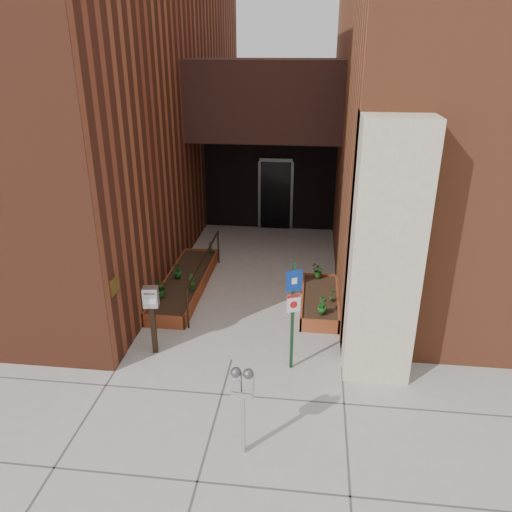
% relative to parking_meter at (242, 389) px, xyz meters
% --- Properties ---
extents(ground, '(80.00, 80.00, 0.00)m').
position_rel_parking_meter_xyz_m(ground, '(-0.53, 2.20, -1.10)').
color(ground, '#9E9991').
rests_on(ground, ground).
extents(architecture, '(20.00, 14.60, 10.00)m').
position_rel_parking_meter_xyz_m(architecture, '(-0.71, 9.09, 3.88)').
color(architecture, brown).
rests_on(architecture, ground).
extents(planter_left, '(0.90, 3.60, 0.30)m').
position_rel_parking_meter_xyz_m(planter_left, '(-2.08, 4.90, -0.97)').
color(planter_left, maroon).
rests_on(planter_left, ground).
extents(planter_right, '(0.80, 2.20, 0.30)m').
position_rel_parking_meter_xyz_m(planter_right, '(1.07, 4.40, -0.97)').
color(planter_right, maroon).
rests_on(planter_right, ground).
extents(handrail, '(0.04, 3.34, 0.90)m').
position_rel_parking_meter_xyz_m(handrail, '(-1.58, 4.85, -0.35)').
color(handrail, black).
rests_on(handrail, ground).
extents(parking_meter, '(0.32, 0.16, 1.42)m').
position_rel_parking_meter_xyz_m(parking_meter, '(0.00, 0.00, 0.00)').
color(parking_meter, '#B4B4B6').
rests_on(parking_meter, ground).
extents(sign_post, '(0.27, 0.13, 2.06)m').
position_rel_parking_meter_xyz_m(sign_post, '(0.57, 2.08, 0.17)').
color(sign_post, '#143820').
rests_on(sign_post, ground).
extents(payment_dropbox, '(0.29, 0.24, 1.35)m').
position_rel_parking_meter_xyz_m(payment_dropbox, '(-1.99, 2.28, -0.12)').
color(payment_dropbox, black).
rests_on(payment_dropbox, ground).
extents(shrub_left_a, '(0.46, 0.46, 0.39)m').
position_rel_parking_meter_xyz_m(shrub_left_a, '(-2.36, 3.95, -0.60)').
color(shrub_left_a, '#1B5217').
rests_on(shrub_left_a, planter_left).
extents(shrub_left_b, '(0.26, 0.26, 0.34)m').
position_rel_parking_meter_xyz_m(shrub_left_b, '(-1.78, 4.37, -0.63)').
color(shrub_left_b, '#215618').
rests_on(shrub_left_b, planter_left).
extents(shrub_left_c, '(0.27, 0.27, 0.36)m').
position_rel_parking_meter_xyz_m(shrub_left_c, '(-2.25, 4.92, -0.62)').
color(shrub_left_c, '#17531B').
rests_on(shrub_left_c, planter_left).
extents(shrub_left_d, '(0.20, 0.20, 0.33)m').
position_rel_parking_meter_xyz_m(shrub_left_d, '(-1.78, 6.50, -0.63)').
color(shrub_left_d, '#205A19').
rests_on(shrub_left_d, planter_left).
extents(shrub_right_a, '(0.25, 0.25, 0.35)m').
position_rel_parking_meter_xyz_m(shrub_right_a, '(1.11, 3.60, -0.62)').
color(shrub_right_a, '#175319').
rests_on(shrub_right_a, planter_right).
extents(shrub_right_b, '(0.23, 0.23, 0.31)m').
position_rel_parking_meter_xyz_m(shrub_right_b, '(1.32, 4.16, -0.65)').
color(shrub_right_b, '#245718').
rests_on(shrub_right_b, planter_right).
extents(shrub_right_c, '(0.39, 0.39, 0.32)m').
position_rel_parking_meter_xyz_m(shrub_right_c, '(1.02, 5.30, -0.64)').
color(shrub_right_c, '#1A5117').
rests_on(shrub_right_c, planter_right).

